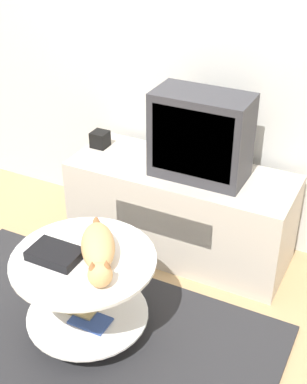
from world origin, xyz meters
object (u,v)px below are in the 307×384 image
(speaker, at_px, (100,139))
(cat, at_px, (98,250))
(dvd_box, at_px, (55,254))
(tv, at_px, (201,136))

(speaker, distance_m, cat, 1.05)
(dvd_box, bearing_deg, cat, 21.70)
(tv, xyz_separation_m, speaker, (-0.70, 0.06, -0.20))
(speaker, bearing_deg, dvd_box, -70.62)
(cat, bearing_deg, tv, 135.01)
(tv, height_order, cat, tv)
(tv, distance_m, speaker, 0.73)
(speaker, xyz_separation_m, cat, (0.54, -0.90, -0.07))
(speaker, relative_size, cat, 0.21)
(speaker, height_order, cat, speaker)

